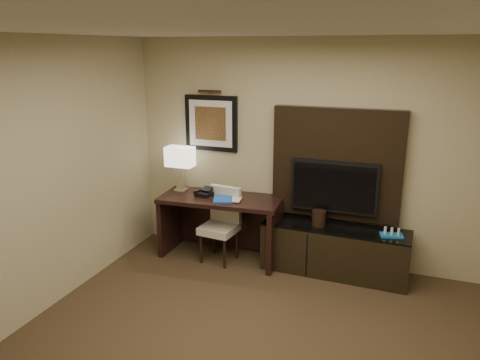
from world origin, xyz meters
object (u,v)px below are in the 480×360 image
at_px(minibar_tray, 392,233).
at_px(ice_bucket, 319,218).
at_px(tv, 334,187).
at_px(desk_chair, 219,228).
at_px(desk_phone, 204,192).
at_px(desk, 221,227).
at_px(table_lamp, 180,171).
at_px(credenza, 334,250).

bearing_deg(minibar_tray, ice_bucket, 177.10).
xyz_separation_m(tv, minibar_tray, (0.68, -0.20, -0.40)).
distance_m(desk_chair, desk_phone, 0.48).
bearing_deg(desk, ice_bucket, -2.47).
relative_size(desk, desk_phone, 8.10).
xyz_separation_m(tv, table_lamp, (-1.94, -0.09, 0.04)).
relative_size(table_lamp, ice_bucket, 2.88).
distance_m(desk, tv, 1.50).
bearing_deg(table_lamp, minibar_tray, -2.37).
relative_size(credenza, table_lamp, 3.23).
distance_m(credenza, ice_bucket, 0.43).
bearing_deg(desk_chair, desk_phone, 165.90).
bearing_deg(tv, desk, -171.97).
bearing_deg(table_lamp, desk, -9.55).
height_order(table_lamp, desk_phone, table_lamp).
height_order(desk_phone, minibar_tray, desk_phone).
bearing_deg(credenza, desk, -176.28).
xyz_separation_m(desk, desk_phone, (-0.21, -0.02, 0.44)).
bearing_deg(desk, table_lamp, 166.43).
distance_m(desk, ice_bucket, 1.25).
xyz_separation_m(desk, minibar_tray, (2.03, -0.01, 0.22)).
height_order(credenza, desk_chair, desk_chair).
bearing_deg(minibar_tray, table_lamp, 177.63).
height_order(tv, desk_phone, tv).
bearing_deg(desk_chair, tv, 18.62).
relative_size(desk_chair, desk_phone, 4.66).
distance_m(desk, desk_chair, 0.11).
height_order(desk_chair, table_lamp, table_lamp).
bearing_deg(table_lamp, desk_chair, -18.29).
distance_m(desk, credenza, 1.42).
relative_size(tv, ice_bucket, 5.55).
distance_m(desk_chair, ice_bucket, 1.23).
bearing_deg(desk, desk_phone, -179.78).
height_order(tv, desk_chair, tv).
xyz_separation_m(desk, ice_bucket, (1.22, 0.03, 0.27)).
relative_size(tv, desk_chair, 1.17).
bearing_deg(desk_phone, credenza, 14.30).
height_order(credenza, ice_bucket, ice_bucket).
bearing_deg(desk_chair, ice_bucket, 12.65).
height_order(credenza, desk_phone, desk_phone).
bearing_deg(table_lamp, credenza, -1.42).
xyz_separation_m(tv, desk_phone, (-1.56, -0.21, -0.18)).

